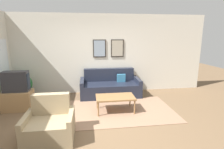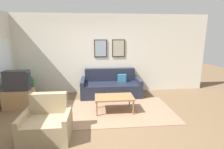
{
  "view_description": "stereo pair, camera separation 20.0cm",
  "coord_description": "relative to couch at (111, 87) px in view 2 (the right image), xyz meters",
  "views": [
    {
      "loc": [
        -0.17,
        -3.62,
        1.99
      ],
      "look_at": [
        0.52,
        1.4,
        0.85
      ],
      "focal_mm": 28.0,
      "sensor_mm": 36.0,
      "label": 1
    },
    {
      "loc": [
        0.03,
        -3.64,
        1.99
      ],
      "look_at": [
        0.52,
        1.4,
        0.85
      ],
      "focal_mm": 28.0,
      "sensor_mm": 36.0,
      "label": 2
    }
  ],
  "objects": [
    {
      "name": "potted_plant_tall",
      "position": [
        -2.66,
        -0.59,
        0.31
      ],
      "size": [
        0.6,
        0.6,
        0.95
      ],
      "color": "slate",
      "rests_on": "ground_plane"
    },
    {
      "name": "coffee_table",
      "position": [
        -0.03,
        -1.3,
        0.09
      ],
      "size": [
        1.01,
        0.58,
        0.42
      ],
      "color": "olive",
      "rests_on": "ground_plane"
    },
    {
      "name": "potted_plant_by_window",
      "position": [
        -2.84,
        0.08,
        0.24
      ],
      "size": [
        0.53,
        0.53,
        0.84
      ],
      "color": "#383D42",
      "rests_on": "ground_plane"
    },
    {
      "name": "tv",
      "position": [
        -2.63,
        -0.81,
        0.49
      ],
      "size": [
        0.65,
        0.28,
        0.55
      ],
      "color": "#2D2D33",
      "rests_on": "tv_stand"
    },
    {
      "name": "couch",
      "position": [
        0.0,
        0.0,
        0.0
      ],
      "size": [
        1.96,
        0.9,
        0.87
      ],
      "color": "#1E2333",
      "rests_on": "ground_plane"
    },
    {
      "name": "ground_plane",
      "position": [
        -0.54,
        -1.98,
        -0.3
      ],
      "size": [
        16.0,
        16.0,
        0.0
      ],
      "primitive_type": "plane",
      "color": "brown"
    },
    {
      "name": "area_rug",
      "position": [
        -0.01,
        -1.28,
        -0.29
      ],
      "size": [
        3.09,
        1.8,
        0.01
      ],
      "color": "#937056",
      "rests_on": "ground_plane"
    },
    {
      "name": "armchair",
      "position": [
        -1.48,
        -2.36,
        -0.02
      ],
      "size": [
        0.92,
        0.76,
        0.84
      ],
      "rotation": [
        0.0,
        0.0,
        0.02
      ],
      "color": "tan",
      "rests_on": "ground_plane"
    },
    {
      "name": "potted_plant_small",
      "position": [
        -2.7,
        -0.2,
        0.23
      ],
      "size": [
        0.57,
        0.57,
        0.84
      ],
      "color": "beige",
      "rests_on": "ground_plane"
    },
    {
      "name": "tv_stand",
      "position": [
        -2.63,
        -0.81,
        -0.04
      ],
      "size": [
        0.74,
        0.49,
        0.52
      ],
      "color": "#A87F51",
      "rests_on": "ground_plane"
    },
    {
      "name": "wall_back",
      "position": [
        -0.53,
        0.46,
        1.05
      ],
      "size": [
        8.0,
        0.09,
        2.7
      ],
      "color": "beige",
      "rests_on": "ground_plane"
    }
  ]
}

